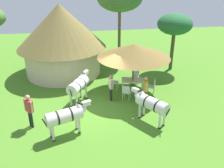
{
  "coord_description": "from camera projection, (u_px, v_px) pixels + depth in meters",
  "views": [
    {
      "loc": [
        -1.18,
        -11.63,
        6.7
      ],
      "look_at": [
        0.76,
        0.51,
        1.0
      ],
      "focal_mm": 39.59,
      "sensor_mm": 36.0,
      "label": 1
    }
  ],
  "objects": [
    {
      "name": "ground_plane",
      "position": [
        100.0,
        105.0,
        13.4
      ],
      "size": [
        36.0,
        36.0,
        0.0
      ],
      "primitive_type": "plane",
      "color": "#4B8325"
    },
    {
      "name": "patio_chair_west_end",
      "position": [
        113.0,
        81.0,
        15.08
      ],
      "size": [
        0.57,
        0.57,
        0.9
      ],
      "rotation": [
        0.0,
        0.0,
        -2.0
      ],
      "color": "silver",
      "rests_on": "ground_plane"
    },
    {
      "name": "zebra_by_umbrella",
      "position": [
        151.0,
        104.0,
        11.63
      ],
      "size": [
        1.5,
        1.98,
        1.49
      ],
      "rotation": [
        0.0,
        0.0,
        0.59
      ],
      "color": "silver",
      "rests_on": "ground_plane"
    },
    {
      "name": "guest_beside_umbrella",
      "position": [
        145.0,
        88.0,
        13.19
      ],
      "size": [
        0.26,
        0.58,
        1.62
      ],
      "rotation": [
        0.0,
        0.0,
        4.58
      ],
      "color": "black",
      "rests_on": "ground_plane"
    },
    {
      "name": "zebra_toward_hut",
      "position": [
        79.0,
        85.0,
        13.35
      ],
      "size": [
        1.31,
        1.98,
        1.57
      ],
      "rotation": [
        0.0,
        0.0,
        5.79
      ],
      "color": "silver",
      "rests_on": "ground_plane"
    },
    {
      "name": "patio_chair_near_lawn",
      "position": [
        153.0,
        86.0,
        14.48
      ],
      "size": [
        0.57,
        0.58,
        0.9
      ],
      "rotation": [
        0.0,
        0.0,
        1.12
      ],
      "color": "silver",
      "rests_on": "ground_plane"
    },
    {
      "name": "patio_dining_table",
      "position": [
        133.0,
        81.0,
        14.74
      ],
      "size": [
        1.47,
        1.09,
        0.74
      ],
      "rotation": [
        0.0,
        0.0,
        -0.21
      ],
      "color": "silver",
      "rests_on": "ground_plane"
    },
    {
      "name": "thatched_hut",
      "position": [
        61.0,
        38.0,
        16.6
      ],
      "size": [
        5.98,
        5.98,
        4.76
      ],
      "rotation": [
        0.0,
        0.0,
        5.9
      ],
      "color": "beige",
      "rests_on": "ground_plane"
    },
    {
      "name": "acacia_tree_far_lawn",
      "position": [
        175.0,
        25.0,
        16.96
      ],
      "size": [
        2.41,
        2.41,
        4.03
      ],
      "color": "#424127",
      "rests_on": "ground_plane"
    },
    {
      "name": "patio_chair_east_end",
      "position": [
        136.0,
        76.0,
        15.85
      ],
      "size": [
        0.57,
        0.56,
        0.9
      ],
      "rotation": [
        0.0,
        0.0,
        -3.53
      ],
      "color": "white",
      "rests_on": "ground_plane"
    },
    {
      "name": "guest_behind_table",
      "position": [
        111.0,
        85.0,
        13.55
      ],
      "size": [
        0.22,
        0.56,
        1.56
      ],
      "rotation": [
        0.0,
        0.0,
        1.63
      ],
      "color": "black",
      "rests_on": "ground_plane"
    },
    {
      "name": "shade_umbrella",
      "position": [
        134.0,
        51.0,
        13.94
      ],
      "size": [
        4.19,
        4.19,
        2.93
      ],
      "color": "brown",
      "rests_on": "ground_plane"
    },
    {
      "name": "zebra_nearest_camera",
      "position": [
        65.0,
        116.0,
        10.66
      ],
      "size": [
        2.15,
        1.13,
        1.49
      ],
      "rotation": [
        0.0,
        0.0,
        5.08
      ],
      "color": "silver",
      "rests_on": "ground_plane"
    },
    {
      "name": "patio_chair_near_hut",
      "position": [
        126.0,
        91.0,
        13.78
      ],
      "size": [
        0.59,
        0.58,
        0.9
      ],
      "rotation": [
        0.0,
        0.0,
        -0.53
      ],
      "color": "silver",
      "rests_on": "ground_plane"
    },
    {
      "name": "standing_watcher",
      "position": [
        29.0,
        108.0,
        11.18
      ],
      "size": [
        0.44,
        0.49,
        1.66
      ],
      "rotation": [
        0.0,
        0.0,
        -0.92
      ],
      "color": "black",
      "rests_on": "ground_plane"
    }
  ]
}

